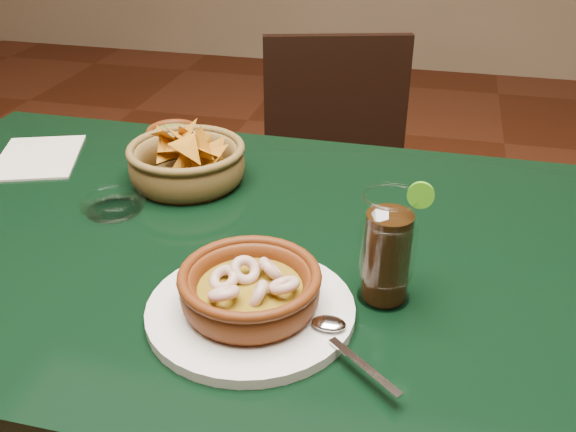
% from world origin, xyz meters
% --- Properties ---
extents(dining_table, '(1.20, 0.80, 0.75)m').
position_xyz_m(dining_table, '(0.00, 0.00, 0.65)').
color(dining_table, black).
rests_on(dining_table, ground).
extents(dining_chair, '(0.49, 0.49, 0.86)m').
position_xyz_m(dining_chair, '(0.10, 0.70, 0.47)').
color(dining_chair, black).
rests_on(dining_chair, ground).
extents(shrimp_plate, '(0.33, 0.26, 0.08)m').
position_xyz_m(shrimp_plate, '(0.13, -0.17, 0.78)').
color(shrimp_plate, silver).
rests_on(shrimp_plate, dining_table).
extents(chip_basket, '(0.24, 0.24, 0.14)m').
position_xyz_m(chip_basket, '(-0.09, 0.16, 0.79)').
color(chip_basket, brown).
rests_on(chip_basket, dining_table).
extents(guacamole_ramekin, '(0.13, 0.13, 0.04)m').
position_xyz_m(guacamole_ramekin, '(-0.17, 0.30, 0.77)').
color(guacamole_ramekin, '#4C1E09').
rests_on(guacamole_ramekin, dining_table).
extents(cola_drink, '(0.15, 0.15, 0.17)m').
position_xyz_m(cola_drink, '(0.29, -0.10, 0.82)').
color(cola_drink, white).
rests_on(cola_drink, dining_table).
extents(glass_ashtray, '(0.11, 0.11, 0.03)m').
position_xyz_m(glass_ashtray, '(-0.17, 0.03, 0.76)').
color(glass_ashtray, white).
rests_on(glass_ashtray, dining_table).
extents(paper_menu, '(0.21, 0.23, 0.00)m').
position_xyz_m(paper_menu, '(-0.40, 0.19, 0.75)').
color(paper_menu, beige).
rests_on(paper_menu, dining_table).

